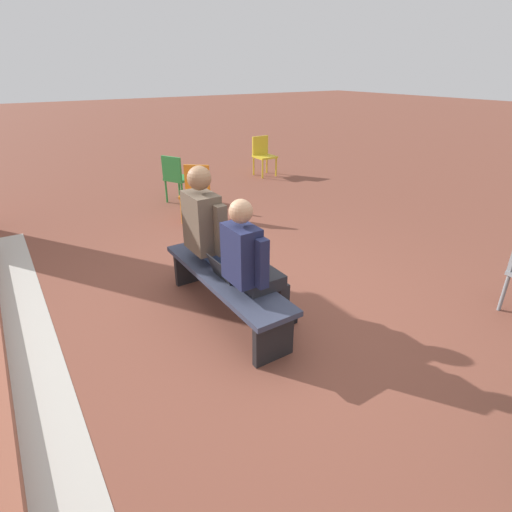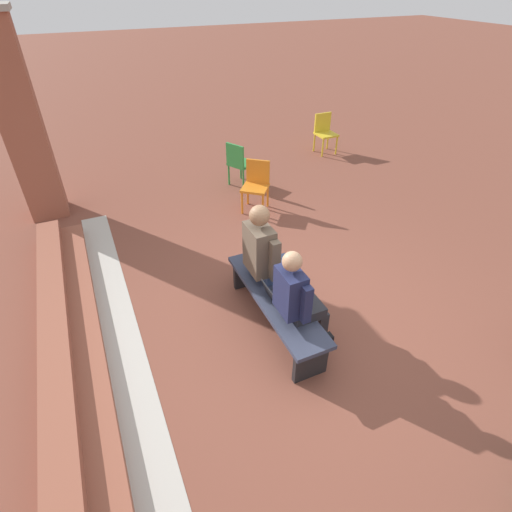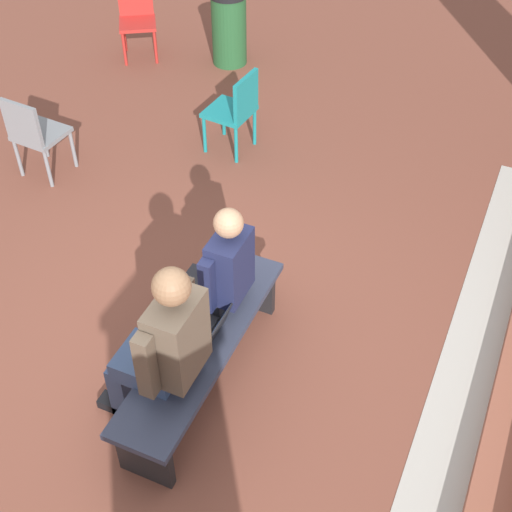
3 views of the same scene
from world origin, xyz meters
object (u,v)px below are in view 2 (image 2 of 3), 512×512
(person_student, at_px, (298,298))
(person_adult, at_px, (268,256))
(laptop, at_px, (277,296))
(plastic_chair_by_pillar, at_px, (256,183))
(plastic_chair_mid_courtyard, at_px, (325,131))
(bench, at_px, (275,302))
(plastic_chair_near_bench_right, at_px, (239,162))

(person_student, relative_size, person_adult, 0.91)
(laptop, height_order, plastic_chair_by_pillar, plastic_chair_by_pillar)
(person_adult, xyz_separation_m, plastic_chair_by_pillar, (2.32, -0.90, -0.26))
(person_adult, xyz_separation_m, plastic_chair_mid_courtyard, (4.14, -3.40, -0.26))
(plastic_chair_by_pillar, bearing_deg, person_student, 163.44)
(bench, bearing_deg, plastic_chair_by_pillar, -19.96)
(plastic_chair_near_bench_right, relative_size, plastic_chair_by_pillar, 1.00)
(person_student, xyz_separation_m, laptop, (0.32, 0.08, -0.19))
(plastic_chair_near_bench_right, bearing_deg, plastic_chair_by_pillar, 175.29)
(plastic_chair_near_bench_right, height_order, plastic_chair_by_pillar, same)
(person_student, relative_size, plastic_chair_near_bench_right, 1.53)
(plastic_chair_near_bench_right, xyz_separation_m, plastic_chair_mid_courtyard, (0.85, -2.42, 0.00))
(bench, relative_size, plastic_chair_near_bench_right, 2.14)
(plastic_chair_near_bench_right, bearing_deg, plastic_chair_mid_courtyard, -70.52)
(person_adult, height_order, plastic_chair_near_bench_right, person_adult)
(bench, height_order, laptop, laptop)
(laptop, relative_size, plastic_chair_mid_courtyard, 0.38)
(bench, height_order, plastic_chair_mid_courtyard, plastic_chair_mid_courtyard)
(bench, xyz_separation_m, plastic_chair_by_pillar, (2.68, -0.97, 0.13))
(laptop, bearing_deg, person_student, -166.42)
(plastic_chair_mid_courtyard, bearing_deg, plastic_chair_by_pillar, 126.00)
(bench, bearing_deg, plastic_chair_near_bench_right, -16.13)
(plastic_chair_by_pillar, bearing_deg, plastic_chair_mid_courtyard, -54.00)
(plastic_chair_near_bench_right, distance_m, plastic_chair_mid_courtyard, 2.56)
(person_student, bearing_deg, laptop, 13.58)
(bench, distance_m, person_student, 0.51)
(bench, xyz_separation_m, person_adult, (0.35, -0.07, 0.39))
(laptop, bearing_deg, plastic_chair_mid_courtyard, -37.39)
(plastic_chair_by_pillar, xyz_separation_m, plastic_chair_mid_courtyard, (1.81, -2.49, 0.00))
(bench, xyz_separation_m, person_student, (-0.38, -0.06, 0.34))
(person_adult, distance_m, laptop, 0.49)
(plastic_chair_near_bench_right, distance_m, plastic_chair_by_pillar, 0.96)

